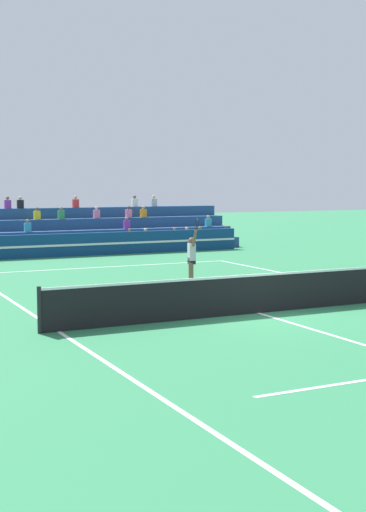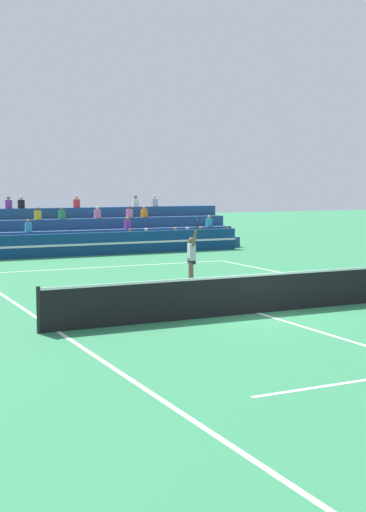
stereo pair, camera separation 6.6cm
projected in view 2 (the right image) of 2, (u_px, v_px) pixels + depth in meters
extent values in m
plane|color=#2D7A4C|center=(258.00, 313.00, 19.08)|extent=(120.00, 120.00, 0.00)
cube|color=white|center=(106.00, 267.00, 29.72)|extent=(11.00, 0.10, 0.01)
cube|color=white|center=(58.00, 331.00, 16.68)|extent=(0.10, 23.80, 0.01)
cube|color=white|center=(160.00, 283.00, 24.83)|extent=(8.25, 0.10, 0.01)
cube|color=white|center=(258.00, 313.00, 19.08)|extent=(0.10, 12.85, 0.01)
cylinder|color=black|center=(39.00, 310.00, 16.43)|extent=(0.10, 0.10, 1.10)
cube|color=black|center=(258.00, 295.00, 19.03)|extent=(11.90, 0.02, 1.00)
cube|color=white|center=(258.00, 275.00, 18.97)|extent=(11.90, 0.04, 0.06)
cube|color=navy|center=(71.00, 245.00, 34.10)|extent=(18.00, 0.24, 1.10)
cube|color=white|center=(72.00, 245.00, 33.98)|extent=(18.00, 0.02, 0.10)
cube|color=navy|center=(63.00, 248.00, 35.27)|extent=(19.71, 0.95, 0.55)
cube|color=#338C4C|center=(146.00, 236.00, 36.98)|extent=(0.32, 0.22, 0.44)
sphere|color=beige|center=(146.00, 230.00, 36.95)|extent=(0.18, 0.18, 0.18)
cube|color=purple|center=(187.00, 234.00, 38.02)|extent=(0.32, 0.22, 0.44)
sphere|color=beige|center=(187.00, 228.00, 37.99)|extent=(0.18, 0.18, 0.18)
cube|color=black|center=(227.00, 233.00, 39.08)|extent=(0.32, 0.22, 0.44)
sphere|color=brown|center=(227.00, 227.00, 39.04)|extent=(0.18, 0.18, 0.18)
cube|color=#338C4C|center=(201.00, 234.00, 38.37)|extent=(0.32, 0.22, 0.44)
sphere|color=#9E7051|center=(201.00, 228.00, 38.34)|extent=(0.18, 0.18, 0.18)
cube|color=teal|center=(130.00, 236.00, 36.59)|extent=(0.32, 0.22, 0.44)
sphere|color=brown|center=(130.00, 230.00, 36.56)|extent=(0.18, 0.18, 0.18)
cube|color=pink|center=(175.00, 235.00, 37.71)|extent=(0.32, 0.22, 0.44)
sphere|color=#9E7051|center=(175.00, 229.00, 37.68)|extent=(0.18, 0.18, 0.18)
cube|color=navy|center=(58.00, 242.00, 36.09)|extent=(19.71, 0.95, 1.10)
cube|color=purple|center=(128.00, 225.00, 37.48)|extent=(0.32, 0.22, 0.44)
sphere|color=#9E7051|center=(127.00, 219.00, 37.45)|extent=(0.18, 0.18, 0.18)
cube|color=teal|center=(28.00, 227.00, 35.19)|extent=(0.32, 0.22, 0.44)
sphere|color=#9E7051|center=(28.00, 221.00, 35.16)|extent=(0.18, 0.18, 0.18)
cube|color=teal|center=(209.00, 223.00, 39.61)|extent=(0.32, 0.22, 0.44)
sphere|color=tan|center=(209.00, 217.00, 39.57)|extent=(0.18, 0.18, 0.18)
cube|color=navy|center=(53.00, 235.00, 36.91)|extent=(19.71, 0.95, 1.65)
cube|color=orange|center=(144.00, 213.00, 38.87)|extent=(0.32, 0.22, 0.44)
sphere|color=tan|center=(144.00, 207.00, 38.84)|extent=(0.18, 0.18, 0.18)
cube|color=#338C4C|center=(62.00, 215.00, 36.85)|extent=(0.32, 0.22, 0.44)
sphere|color=#9E7051|center=(62.00, 209.00, 36.82)|extent=(0.18, 0.18, 0.18)
cube|color=pink|center=(129.00, 213.00, 38.49)|extent=(0.32, 0.22, 0.44)
sphere|color=brown|center=(129.00, 208.00, 38.46)|extent=(0.18, 0.18, 0.18)
cube|color=yellow|center=(38.00, 215.00, 36.30)|extent=(0.32, 0.22, 0.44)
sphere|color=brown|center=(38.00, 209.00, 36.27)|extent=(0.18, 0.18, 0.18)
cube|color=pink|center=(97.00, 214.00, 37.70)|extent=(0.32, 0.22, 0.44)
sphere|color=beige|center=(97.00, 208.00, 37.67)|extent=(0.18, 0.18, 0.18)
cube|color=navy|center=(48.00, 229.00, 37.73)|extent=(19.71, 0.95, 2.20)
cube|color=purple|center=(9.00, 204.00, 36.55)|extent=(0.32, 0.22, 0.44)
sphere|color=brown|center=(8.00, 198.00, 36.51)|extent=(0.18, 0.18, 0.18)
cube|color=black|center=(21.00, 204.00, 36.83)|extent=(0.32, 0.22, 0.44)
sphere|color=beige|center=(21.00, 198.00, 36.80)|extent=(0.18, 0.18, 0.18)
cube|color=silver|center=(135.00, 203.00, 39.61)|extent=(0.32, 0.22, 0.44)
sphere|color=brown|center=(135.00, 197.00, 39.58)|extent=(0.18, 0.18, 0.18)
cube|color=#B2B2B7|center=(155.00, 202.00, 40.12)|extent=(0.32, 0.22, 0.44)
sphere|color=beige|center=(155.00, 197.00, 40.08)|extent=(0.18, 0.18, 0.18)
cube|color=red|center=(76.00, 203.00, 38.13)|extent=(0.32, 0.22, 0.44)
sphere|color=tan|center=(76.00, 197.00, 38.09)|extent=(0.18, 0.18, 0.18)
cylinder|color=brown|center=(191.00, 275.00, 23.48)|extent=(0.14, 0.14, 0.90)
cylinder|color=brown|center=(191.00, 276.00, 23.25)|extent=(0.14, 0.14, 0.90)
cube|color=black|center=(192.00, 261.00, 23.33)|extent=(0.26, 0.36, 0.20)
cube|color=#B2B2B7|center=(192.00, 252.00, 23.30)|extent=(0.27, 0.39, 0.56)
sphere|color=brown|center=(192.00, 241.00, 23.26)|extent=(0.22, 0.22, 0.22)
cube|color=white|center=(193.00, 287.00, 23.53)|extent=(0.28, 0.17, 0.09)
cube|color=white|center=(192.00, 288.00, 23.30)|extent=(0.28, 0.17, 0.09)
cylinder|color=brown|center=(190.00, 253.00, 23.54)|extent=(0.09, 0.09, 0.56)
cylinder|color=brown|center=(195.00, 238.00, 22.88)|extent=(0.17, 0.40, 0.56)
cylinder|color=black|center=(196.00, 228.00, 22.65)|extent=(0.06, 0.15, 0.20)
torus|color=black|center=(197.00, 223.00, 22.54)|extent=(0.12, 0.42, 0.42)
sphere|color=#C6DB33|center=(306.00, 285.00, 24.24)|extent=(0.07, 0.07, 0.07)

